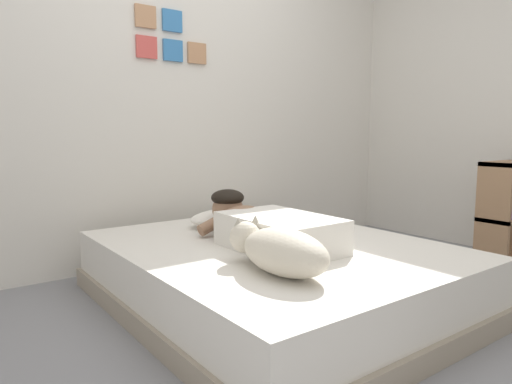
# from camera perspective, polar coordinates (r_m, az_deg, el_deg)

# --- Properties ---
(ground_plane) EXTENTS (12.75, 12.75, 0.00)m
(ground_plane) POSITION_cam_1_polar(r_m,az_deg,el_deg) (2.42, 7.07, -15.88)
(ground_plane) COLOR gray
(back_wall) EXTENTS (4.38, 0.12, 2.50)m
(back_wall) POSITION_cam_1_polar(r_m,az_deg,el_deg) (3.52, -10.61, 12.04)
(back_wall) COLOR silver
(back_wall) RESTS_ON ground
(side_wall_right) EXTENTS (0.10, 6.00, 2.50)m
(side_wall_right) POSITION_cam_1_polar(r_m,az_deg,el_deg) (4.23, 27.80, 10.52)
(side_wall_right) COLOR silver
(side_wall_right) RESTS_ON ground
(bed) EXTENTS (1.60, 1.97, 0.34)m
(bed) POSITION_cam_1_polar(r_m,az_deg,el_deg) (2.61, 2.13, -10.11)
(bed) COLOR gray
(bed) RESTS_ON ground
(pillow) EXTENTS (0.52, 0.32, 0.11)m
(pillow) POSITION_cam_1_polar(r_m,az_deg,el_deg) (3.05, -3.61, -3.15)
(pillow) COLOR white
(pillow) RESTS_ON bed
(person_lying) EXTENTS (0.43, 0.92, 0.27)m
(person_lying) POSITION_cam_1_polar(r_m,az_deg,el_deg) (2.52, 0.97, -4.18)
(person_lying) COLOR silver
(person_lying) RESTS_ON bed
(dog) EXTENTS (0.26, 0.57, 0.21)m
(dog) POSITION_cam_1_polar(r_m,az_deg,el_deg) (2.02, 2.91, -7.16)
(dog) COLOR beige
(dog) RESTS_ON bed
(coffee_cup) EXTENTS (0.12, 0.09, 0.07)m
(coffee_cup) POSITION_cam_1_polar(r_m,az_deg,el_deg) (2.88, 1.06, -4.09)
(coffee_cup) COLOR #D84C47
(coffee_cup) RESTS_ON bed
(cell_phone) EXTENTS (0.07, 0.14, 0.01)m
(cell_phone) POSITION_cam_1_polar(r_m,az_deg,el_deg) (2.54, 3.25, -6.46)
(cell_phone) COLOR black
(cell_phone) RESTS_ON bed
(bookshelf) EXTENTS (0.45, 0.24, 0.75)m
(bookshelf) POSITION_cam_1_polar(r_m,az_deg,el_deg) (3.80, 28.55, -2.21)
(bookshelf) COLOR #997251
(bookshelf) RESTS_ON ground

